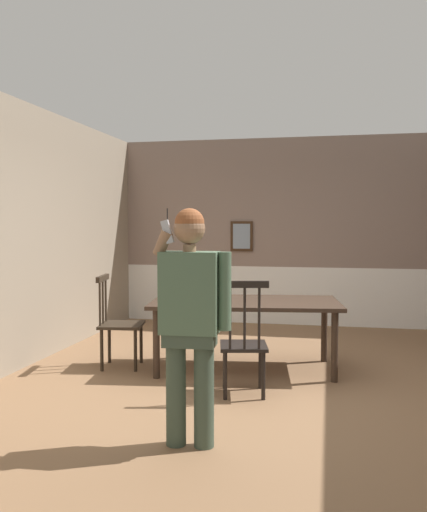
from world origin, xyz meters
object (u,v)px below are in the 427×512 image
chair_near_window (244,342)px  dining_table (245,308)px  chair_by_doorway (118,323)px  person_figure (191,311)px

chair_near_window → dining_table: bearing=86.2°
dining_table → chair_by_doorway: chair_by_doorway is taller
dining_table → chair_by_doorway: (-1.36, -0.18, -0.18)m
chair_by_doorway → person_figure: 2.34m
dining_table → chair_by_doorway: 1.38m
dining_table → chair_near_window: size_ratio=1.97×
dining_table → person_figure: 2.10m
chair_near_window → chair_by_doorway: 1.64m
dining_table → person_figure: size_ratio=1.26×
chair_near_window → chair_by_doorway: bearing=143.1°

